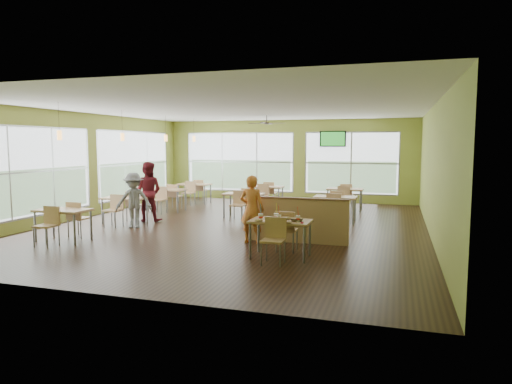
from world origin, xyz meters
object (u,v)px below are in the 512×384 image
(half_wall_divider, at_px, (296,220))
(food_basket, at_px, (297,219))
(main_table, at_px, (280,226))
(man_plaid, at_px, (252,209))

(half_wall_divider, bearing_deg, food_basket, -77.29)
(main_table, xyz_separation_m, food_basket, (0.33, -0.02, 0.15))
(half_wall_divider, relative_size, man_plaid, 1.54)
(main_table, xyz_separation_m, half_wall_divider, (0.00, 1.45, -0.11))
(half_wall_divider, relative_size, food_basket, 9.22)
(food_basket, bearing_deg, man_plaid, 139.09)
(half_wall_divider, xyz_separation_m, man_plaid, (-0.94, -0.36, 0.26))
(man_plaid, bearing_deg, main_table, 132.72)
(main_table, height_order, half_wall_divider, half_wall_divider)
(half_wall_divider, bearing_deg, man_plaid, -159.12)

